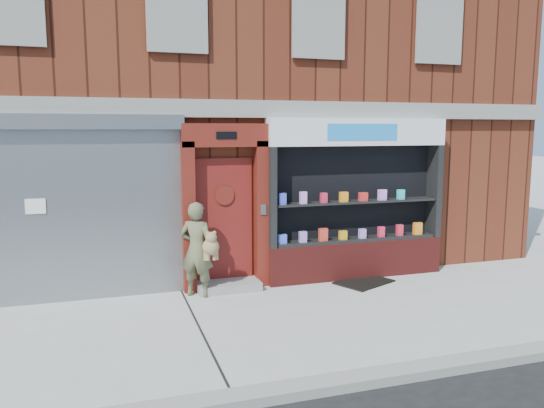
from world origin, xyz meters
name	(u,v)px	position (x,y,z in m)	size (l,w,h in m)	color
ground	(303,318)	(0.00, 0.00, 0.00)	(80.00, 80.00, 0.00)	#9E9E99
curb	(373,378)	(0.00, -2.15, 0.06)	(60.00, 0.30, 0.12)	gray
building	(217,80)	(0.00, 5.99, 4.00)	(12.00, 8.16, 8.00)	#531F13
shutter_bay	(89,196)	(-3.00, 1.93, 1.72)	(3.10, 0.30, 3.04)	gray
red_door_bay	(225,207)	(-0.75, 1.86, 1.46)	(1.52, 0.58, 2.90)	#58160F
pharmacy_bay	(356,206)	(1.75, 1.81, 1.37)	(3.50, 0.41, 3.00)	maroon
woman	(198,249)	(-1.30, 1.53, 0.81)	(0.70, 0.65, 1.61)	brown
doormat	(364,282)	(1.73, 1.38, 0.01)	(1.00, 0.70, 0.02)	black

